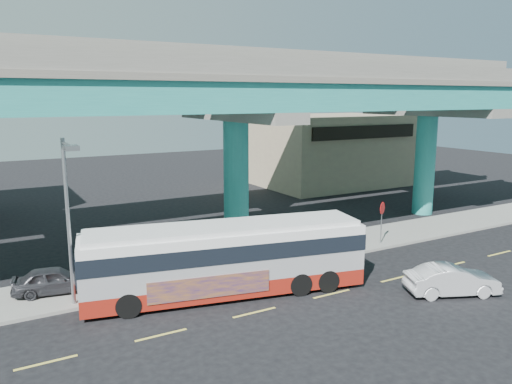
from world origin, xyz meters
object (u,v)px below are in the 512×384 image
transit_bus (226,256)px  sedan (452,280)px  street_lamp (69,199)px  parked_car (54,280)px  stop_sign (382,214)px

transit_bus → sedan: transit_bus is taller
sedan → transit_bus: bearing=83.5°
sedan → street_lamp: size_ratio=0.62×
sedan → parked_car: sedan is taller
sedan → parked_car: 17.75m
transit_bus → street_lamp: size_ratio=1.83×
parked_car → street_lamp: street_lamp is taller
sedan → stop_sign: stop_sign is taller
transit_bus → parked_car: bearing=163.8°
transit_bus → sedan: 10.17m
parked_car → sedan: bearing=-109.6°
street_lamp → stop_sign: size_ratio=2.75×
sedan → street_lamp: bearing=90.3°
sedan → parked_car: (-15.51, 8.64, 0.07)m
sedan → stop_sign: bearing=4.0°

